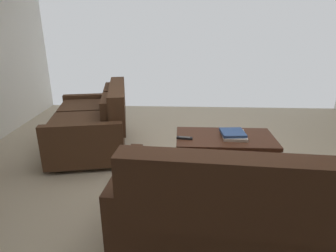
# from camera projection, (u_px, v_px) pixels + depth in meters

# --- Properties ---
(ground_plane) EXTENTS (5.55, 5.56, 0.01)m
(ground_plane) POSITION_uv_depth(u_px,v_px,m) (199.00, 184.00, 2.90)
(ground_plane) COLOR #B7A88E
(sofa_main) EXTENTS (1.98, 0.95, 0.86)m
(sofa_main) POSITION_uv_depth(u_px,v_px,m) (255.00, 207.00, 1.92)
(sofa_main) COLOR black
(sofa_main) RESTS_ON ground
(loveseat_near) EXTENTS (1.12, 1.54, 0.81)m
(loveseat_near) POSITION_uv_depth(u_px,v_px,m) (95.00, 122.00, 3.62)
(loveseat_near) COLOR black
(loveseat_near) RESTS_ON ground
(coffee_table) EXTENTS (1.01, 0.54, 0.43)m
(coffee_table) POSITION_uv_depth(u_px,v_px,m) (225.00, 143.00, 2.96)
(coffee_table) COLOR #4C2819
(coffee_table) RESTS_ON ground
(book_stack) EXTENTS (0.27, 0.31, 0.06)m
(book_stack) POSITION_uv_depth(u_px,v_px,m) (233.00, 134.00, 2.93)
(book_stack) COLOR silver
(book_stack) RESTS_ON coffee_table
(tv_remote) EXTENTS (0.16, 0.07, 0.02)m
(tv_remote) POSITION_uv_depth(u_px,v_px,m) (185.00, 138.00, 2.88)
(tv_remote) COLOR black
(tv_remote) RESTS_ON coffee_table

